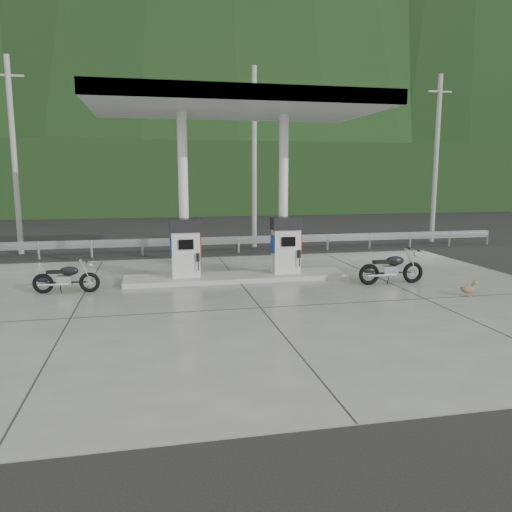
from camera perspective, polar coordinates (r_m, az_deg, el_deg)
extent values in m
plane|color=black|center=(13.43, -0.38, -4.93)|extent=(160.00, 160.00, 0.00)
cube|color=slate|center=(13.43, -0.38, -4.89)|extent=(18.00, 14.00, 0.02)
cube|color=#99988F|center=(15.81, -2.18, -2.42)|extent=(7.00, 1.40, 0.15)
cylinder|color=white|center=(15.71, -8.29, 6.89)|extent=(0.30, 0.30, 5.00)
cylinder|color=white|center=(16.23, 3.14, 7.04)|extent=(0.30, 0.30, 5.00)
cube|color=silver|center=(15.62, -2.30, 16.89)|extent=(8.50, 5.00, 0.40)
cube|color=black|center=(24.62, -5.70, 1.52)|extent=(60.00, 7.00, 0.01)
cylinder|color=gray|center=(22.93, -25.92, 10.11)|extent=(0.22, 0.22, 8.00)
cylinder|color=gray|center=(22.74, -0.20, 11.03)|extent=(0.22, 0.22, 8.00)
cylinder|color=gray|center=(26.09, 19.88, 10.26)|extent=(0.22, 0.22, 8.00)
cube|color=black|center=(42.85, -8.47, 8.75)|extent=(80.00, 6.00, 6.00)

